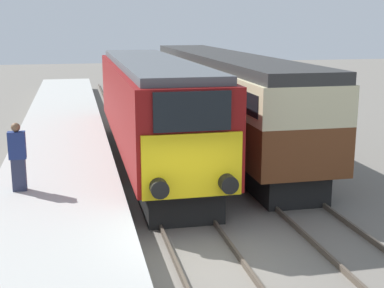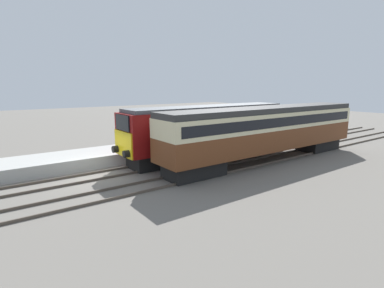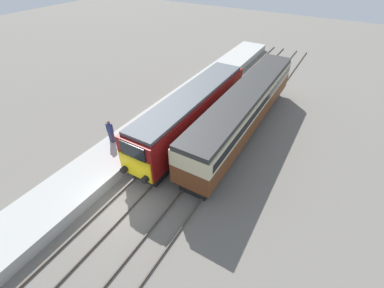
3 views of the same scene
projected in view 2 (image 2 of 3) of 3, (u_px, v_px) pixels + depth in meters
The scene contains 7 objects.
ground_plane at pixel (96, 177), 17.85m from camera, with size 120.00×120.00×0.00m, color slate.
platform_left at pixel (177, 146), 25.02m from camera, with size 3.50×50.00×0.81m.
rails_near_track at pixel (167, 163), 20.73m from camera, with size 1.51×60.00×0.14m.
rails_far_track at pixel (197, 175), 18.04m from camera, with size 1.50×60.00×0.14m.
locomotive at pixel (209, 129), 22.50m from camera, with size 2.70×14.21×3.90m.
passenger_carriage at pixel (268, 129), 21.29m from camera, with size 2.75×17.47×3.90m.
person_on_platform at pixel (127, 133), 23.17m from camera, with size 0.44×0.26×1.83m.
Camera 2 is at (17.23, -5.48, 5.36)m, focal length 28.00 mm.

